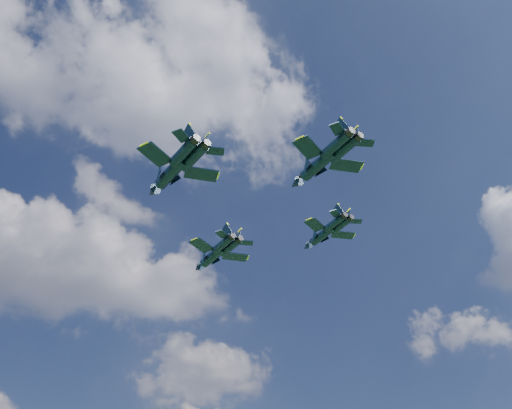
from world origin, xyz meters
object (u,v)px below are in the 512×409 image
at_px(jet_right, 321,235).
at_px(jet_slot, 316,166).
at_px(jet_left, 170,173).
at_px(jet_lead, 212,257).

height_order(jet_right, jet_slot, jet_right).
distance_m(jet_left, jet_slot, 23.48).
bearing_deg(jet_lead, jet_slot, -91.18).
bearing_deg(jet_right, jet_lead, 132.47).
relative_size(jet_lead, jet_slot, 0.99).
xyz_separation_m(jet_right, jet_slot, (-7.81, -20.45, -1.13)).
bearing_deg(jet_left, jet_slot, -43.60).
relative_size(jet_left, jet_slot, 1.09).
xyz_separation_m(jet_lead, jet_right, (18.92, -10.54, 1.13)).
relative_size(jet_left, jet_right, 1.26).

